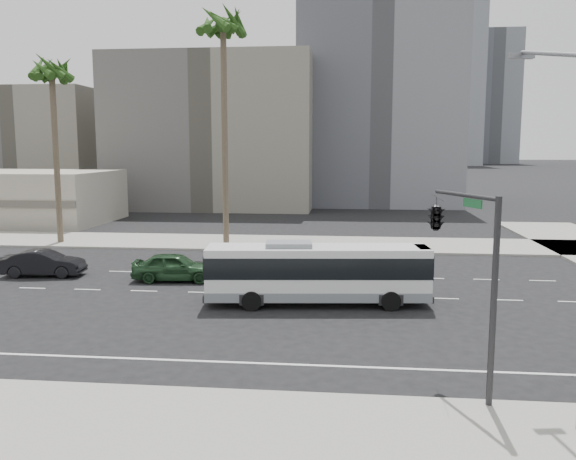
# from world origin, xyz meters

# --- Properties ---
(ground) EXTENTS (700.00, 700.00, 0.00)m
(ground) POSITION_xyz_m (0.00, 0.00, 0.00)
(ground) COLOR black
(ground) RESTS_ON ground
(sidewalk_north) EXTENTS (120.00, 7.00, 0.15)m
(sidewalk_north) POSITION_xyz_m (0.00, 15.50, 0.07)
(sidewalk_north) COLOR gray
(sidewalk_north) RESTS_ON ground
(sidewalk_south) EXTENTS (120.00, 7.00, 0.15)m
(sidewalk_south) POSITION_xyz_m (0.00, -15.50, 0.07)
(sidewalk_south) COLOR gray
(sidewalk_south) RESTS_ON ground
(midrise_beige_west) EXTENTS (24.00, 18.00, 18.00)m
(midrise_beige_west) POSITION_xyz_m (-12.00, 45.00, 9.00)
(midrise_beige_west) COLOR #625F5A
(midrise_beige_west) RESTS_ON ground
(midrise_gray_center) EXTENTS (20.00, 20.00, 26.00)m
(midrise_gray_center) POSITION_xyz_m (8.00, 52.00, 13.00)
(midrise_gray_center) COLOR #5A5C63
(midrise_gray_center) RESTS_ON ground
(midrise_beige_far) EXTENTS (18.00, 16.00, 15.00)m
(midrise_beige_far) POSITION_xyz_m (-38.00, 50.00, 7.50)
(midrise_beige_far) COLOR #625F5A
(midrise_beige_far) RESTS_ON ground
(civic_tower) EXTENTS (42.00, 42.00, 129.00)m
(civic_tower) POSITION_xyz_m (-2.00, 250.00, 38.83)
(civic_tower) COLOR #B7B4A7
(civic_tower) RESTS_ON ground
(highrise_right) EXTENTS (26.00, 26.00, 70.00)m
(highrise_right) POSITION_xyz_m (45.00, 230.00, 35.00)
(highrise_right) COLOR slate
(highrise_right) RESTS_ON ground
(highrise_far) EXTENTS (22.00, 22.00, 60.00)m
(highrise_far) POSITION_xyz_m (70.00, 260.00, 30.00)
(highrise_far) COLOR slate
(highrise_far) RESTS_ON ground
(city_bus) EXTENTS (10.46, 3.31, 2.95)m
(city_bus) POSITION_xyz_m (2.93, -1.61, 1.55)
(city_bus) COLOR silver
(city_bus) RESTS_ON ground
(car_a) EXTENTS (2.22, 4.73, 1.57)m
(car_a) POSITION_xyz_m (-5.11, 2.50, 0.78)
(car_a) COLOR #1F4123
(car_a) RESTS_ON ground
(car_b) EXTENTS (2.02, 4.65, 1.49)m
(car_b) POSITION_xyz_m (-12.89, 2.91, 0.74)
(car_b) COLOR black
(car_b) RESTS_ON ground
(traffic_signal) EXTENTS (2.74, 3.83, 5.98)m
(traffic_signal) POSITION_xyz_m (7.24, -9.72, 4.99)
(traffic_signal) COLOR #262628
(traffic_signal) RESTS_ON ground
(palm_near) EXTENTS (5.06, 5.06, 17.05)m
(palm_near) POSITION_xyz_m (-4.61, 13.83, 15.44)
(palm_near) COLOR brown
(palm_near) RESTS_ON ground
(palm_mid) EXTENTS (4.50, 4.50, 13.94)m
(palm_mid) POSITION_xyz_m (-17.47, 13.95, 12.54)
(palm_mid) COLOR brown
(palm_mid) RESTS_ON ground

